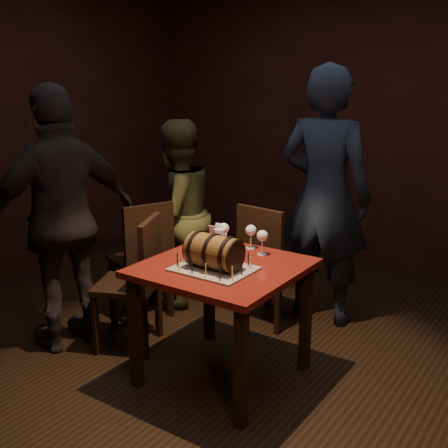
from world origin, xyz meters
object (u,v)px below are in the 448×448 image
(barrel_cake, at_px, (214,252))
(wine_glass_mid, at_px, (251,231))
(wine_glass_left, at_px, (224,229))
(person_left_rear, at_px, (176,214))
(person_back, at_px, (325,197))
(person_left_front, at_px, (63,220))
(pint_of_ale, at_px, (220,241))
(wine_glass_right, at_px, (262,237))
(chair_back, at_px, (267,259))
(pub_table, at_px, (223,282))
(chair_left_rear, at_px, (144,254))
(chair_left_front, at_px, (137,276))

(barrel_cake, xyz_separation_m, wine_glass_mid, (-0.04, 0.47, 0.01))
(wine_glass_left, xyz_separation_m, person_left_rear, (-0.78, 0.46, -0.11))
(person_back, relative_size, person_left_front, 1.07)
(pint_of_ale, xyz_separation_m, person_left_front, (-0.99, -0.42, 0.08))
(wine_glass_right, bearing_deg, person_left_rear, 156.86)
(wine_glass_mid, bearing_deg, person_left_front, -152.40)
(person_left_front, bearing_deg, person_left_rear, -175.20)
(person_left_rear, bearing_deg, chair_back, 107.12)
(pint_of_ale, bearing_deg, wine_glass_right, 20.82)
(person_left_front, bearing_deg, wine_glass_right, 127.25)
(pub_table, height_order, person_left_front, person_left_front)
(pub_table, bearing_deg, barrel_cake, -85.77)
(pub_table, distance_m, person_left_front, 1.21)
(wine_glass_left, bearing_deg, barrel_cake, -62.88)
(person_back, bearing_deg, pint_of_ale, 70.74)
(wine_glass_right, height_order, pint_of_ale, wine_glass_right)
(person_back, xyz_separation_m, person_left_rear, (-1.10, -0.40, -0.21))
(chair_left_rear, xyz_separation_m, person_back, (1.12, 0.77, 0.45))
(person_left_rear, bearing_deg, chair_left_rear, 9.94)
(wine_glass_left, height_order, person_left_front, person_left_front)
(person_back, height_order, person_left_rear, person_back)
(chair_left_rear, distance_m, person_back, 1.43)
(chair_back, relative_size, person_back, 0.48)
(person_left_rear, bearing_deg, chair_left_front, 32.43)
(pint_of_ale, height_order, person_left_front, person_left_front)
(person_back, bearing_deg, person_left_front, 44.44)
(barrel_cake, relative_size, chair_left_rear, 0.40)
(pub_table, height_order, person_left_rear, person_left_rear)
(barrel_cake, distance_m, chair_left_rear, 1.18)
(pint_of_ale, xyz_separation_m, chair_left_rear, (-0.84, 0.19, -0.30))
(barrel_cake, height_order, wine_glass_mid, barrel_cake)
(chair_back, distance_m, person_left_rear, 0.86)
(pub_table, xyz_separation_m, pint_of_ale, (-0.16, 0.20, 0.18))
(pub_table, xyz_separation_m, wine_glass_left, (-0.20, 0.30, 0.23))
(wine_glass_right, bearing_deg, chair_back, 116.49)
(chair_left_front, height_order, person_left_front, person_left_front)
(pub_table, xyz_separation_m, chair_left_rear, (-1.00, 0.39, -0.12))
(pint_of_ale, height_order, person_back, person_back)
(wine_glass_left, bearing_deg, pint_of_ale, -70.03)
(person_back, xyz_separation_m, person_left_front, (-1.27, -1.39, -0.06))
(barrel_cake, relative_size, person_left_rear, 0.24)
(wine_glass_left, height_order, pint_of_ale, wine_glass_left)
(chair_left_front, relative_size, person_left_rear, 0.61)
(wine_glass_mid, xyz_separation_m, person_left_rear, (-0.95, 0.39, -0.11))
(barrel_cake, height_order, person_left_rear, person_left_rear)
(wine_glass_left, distance_m, chair_left_front, 0.69)
(pint_of_ale, bearing_deg, person_left_front, -156.95)
(pub_table, bearing_deg, person_left_rear, 142.31)
(chair_back, bearing_deg, barrel_cake, -79.43)
(wine_glass_left, distance_m, person_back, 0.92)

